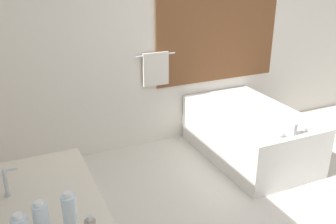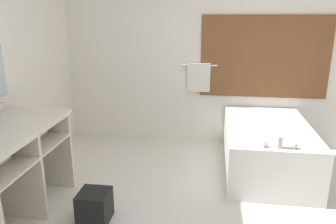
{
  "view_description": "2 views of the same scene",
  "coord_description": "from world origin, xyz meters",
  "views": [
    {
      "loc": [
        -1.95,
        -1.82,
        2.19
      ],
      "look_at": [
        -0.66,
        1.01,
        0.92
      ],
      "focal_mm": 40.0,
      "sensor_mm": 36.0,
      "label": 1
    },
    {
      "loc": [
        -0.09,
        -2.37,
        1.83
      ],
      "look_at": [
        -0.56,
        0.96,
        0.82
      ],
      "focal_mm": 35.0,
      "sensor_mm": 36.0,
      "label": 2
    }
  ],
  "objects": [
    {
      "name": "wall_back_with_blinds",
      "position": [
        0.02,
        2.23,
        1.35
      ],
      "size": [
        7.4,
        0.13,
        2.7
      ],
      "color": "white",
      "rests_on": "ground_plane"
    },
    {
      "name": "waste_bin",
      "position": [
        -1.12,
        0.13,
        0.14
      ],
      "size": [
        0.28,
        0.28,
        0.29
      ],
      "color": "black",
      "rests_on": "ground_plane"
    },
    {
      "name": "bathtub",
      "position": [
        0.57,
        1.4,
        0.32
      ],
      "size": [
        0.97,
        1.57,
        0.7
      ],
      "color": "white",
      "rests_on": "ground_plane"
    },
    {
      "name": "vanity_counter",
      "position": [
        -1.86,
        0.1,
        0.63
      ],
      "size": [
        0.65,
        1.24,
        0.89
      ],
      "color": "beige",
      "rests_on": "ground_plane"
    }
  ]
}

